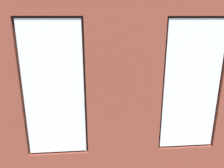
{
  "coord_description": "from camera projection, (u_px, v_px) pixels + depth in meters",
  "views": [
    {
      "loc": [
        0.43,
        5.71,
        2.73
      ],
      "look_at": [
        -0.02,
        0.4,
        1.11
      ],
      "focal_mm": 35.0,
      "sensor_mm": 36.0,
      "label": 1
    }
  ],
  "objects": [
    {
      "name": "ground_plane",
      "position": [
        110.0,
        119.0,
        6.28
      ],
      "size": [
        6.71,
        6.2,
        0.1
      ],
      "primitive_type": "cube",
      "color": "#99663D"
    },
    {
      "name": "table_plant_small",
      "position": [
        99.0,
        97.0,
        6.2
      ],
      "size": [
        0.16,
        0.16,
        0.25
      ],
      "color": "#47423D",
      "rests_on": "coffee_table"
    },
    {
      "name": "media_console",
      "position": [
        16.0,
        108.0,
        6.31
      ],
      "size": [
        1.04,
        0.42,
        0.47
      ],
      "primitive_type": "cube",
      "color": "black",
      "rests_on": "ground_plane"
    },
    {
      "name": "couch_left",
      "position": [
        191.0,
        104.0,
        6.32
      ],
      "size": [
        0.97,
        2.05,
        0.8
      ],
      "rotation": [
        0.0,
        0.0,
        1.62
      ],
      "color": "black",
      "rests_on": "ground_plane"
    },
    {
      "name": "potted_plant_corner_near_left",
      "position": [
        171.0,
        79.0,
        8.34
      ],
      "size": [
        0.86,
        0.76,
        1.1
      ],
      "color": "brown",
      "rests_on": "ground_plane"
    },
    {
      "name": "potted_plant_by_left_couch",
      "position": [
        162.0,
        87.0,
        7.65
      ],
      "size": [
        0.32,
        0.32,
        0.6
      ],
      "color": "#47423D",
      "rests_on": "ground_plane"
    },
    {
      "name": "remote_gray",
      "position": [
        106.0,
        98.0,
        6.46
      ],
      "size": [
        0.07,
        0.17,
        0.02
      ],
      "primitive_type": "cube",
      "rotation": [
        0.0,
        0.0,
        3.24
      ],
      "color": "#59595B",
      "rests_on": "coffee_table"
    },
    {
      "name": "potted_plant_near_tv",
      "position": [
        24.0,
        106.0,
        5.3
      ],
      "size": [
        1.02,
        0.91,
        1.28
      ],
      "color": "#9E5638",
      "rests_on": "ground_plane"
    },
    {
      "name": "tv_flatscreen",
      "position": [
        13.0,
        86.0,
        6.12
      ],
      "size": [
        1.24,
        0.2,
        0.88
      ],
      "color": "black",
      "rests_on": "media_console"
    },
    {
      "name": "potted_plant_foreground_right",
      "position": [
        39.0,
        83.0,
        7.88
      ],
      "size": [
        0.42,
        0.42,
        0.72
      ],
      "color": "#47423D",
      "rests_on": "ground_plane"
    },
    {
      "name": "coffee_table",
      "position": [
        112.0,
        101.0,
        6.4
      ],
      "size": [
        1.26,
        0.77,
        0.44
      ],
      "color": "#A87547",
      "rests_on": "ground_plane"
    },
    {
      "name": "candle_jar",
      "position": [
        123.0,
        96.0,
        6.52
      ],
      "size": [
        0.08,
        0.08,
        0.12
      ],
      "primitive_type": "cylinder",
      "color": "#B7333D",
      "rests_on": "coffee_table"
    },
    {
      "name": "cup_ceramic",
      "position": [
        112.0,
        98.0,
        6.37
      ],
      "size": [
        0.08,
        0.08,
        0.1
      ],
      "primitive_type": "cylinder",
      "color": "#33567F",
      "rests_on": "coffee_table"
    },
    {
      "name": "brick_wall_with_windows",
      "position": [
        124.0,
        92.0,
        3.19
      ],
      "size": [
        6.11,
        0.3,
        3.4
      ],
      "color": "brown",
      "rests_on": "ground_plane"
    },
    {
      "name": "couch_by_window",
      "position": [
        94.0,
        149.0,
        4.16
      ],
      "size": [
        2.01,
        0.87,
        0.8
      ],
      "color": "black",
      "rests_on": "ground_plane"
    },
    {
      "name": "potted_plant_between_couches",
      "position": [
        169.0,
        123.0,
        4.19
      ],
      "size": [
        1.1,
        1.2,
        1.32
      ],
      "color": "#9E5638",
      "rests_on": "ground_plane"
    }
  ]
}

